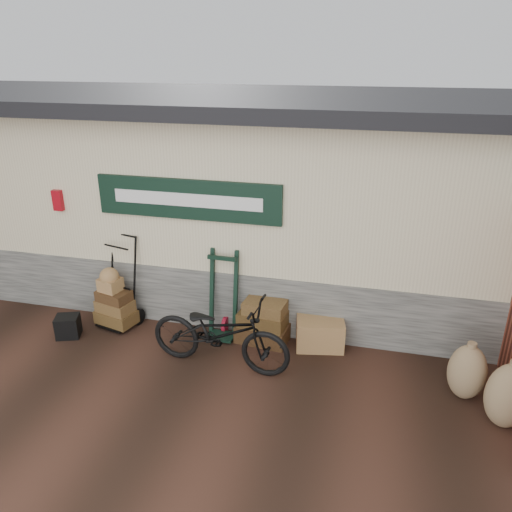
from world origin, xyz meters
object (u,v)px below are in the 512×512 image
(porter_trolley, at_px, (120,280))
(suitcase_stack, at_px, (263,321))
(green_barrow, at_px, (223,295))
(bicycle, at_px, (220,329))
(wicker_hamper, at_px, (320,334))
(black_trunk, at_px, (68,326))

(porter_trolley, bearing_deg, suitcase_stack, 13.96)
(green_barrow, bearing_deg, bicycle, -73.50)
(wicker_hamper, xyz_separation_m, black_trunk, (-3.53, -0.59, -0.05))
(green_barrow, relative_size, black_trunk, 4.00)
(suitcase_stack, bearing_deg, wicker_hamper, 1.85)
(bicycle, bearing_deg, porter_trolley, 71.84)
(wicker_hamper, xyz_separation_m, bicycle, (-1.19, -0.75, 0.33))
(wicker_hamper, bearing_deg, suitcase_stack, -178.15)
(porter_trolley, relative_size, bicycle, 0.74)
(green_barrow, xyz_separation_m, suitcase_stack, (0.58, -0.03, -0.32))
(green_barrow, relative_size, wicker_hamper, 1.99)
(green_barrow, height_order, black_trunk, green_barrow)
(green_barrow, xyz_separation_m, black_trunk, (-2.14, -0.59, -0.48))
(porter_trolley, xyz_separation_m, suitcase_stack, (2.16, -0.01, -0.38))
(green_barrow, height_order, wicker_hamper, green_barrow)
(porter_trolley, distance_m, green_barrow, 1.57)
(suitcase_stack, relative_size, wicker_hamper, 1.11)
(wicker_hamper, height_order, bicycle, bicycle)
(wicker_hamper, bearing_deg, bicycle, -147.67)
(suitcase_stack, bearing_deg, porter_trolley, 179.73)
(bicycle, bearing_deg, suitcase_stack, -23.63)
(suitcase_stack, xyz_separation_m, bicycle, (-0.39, -0.73, 0.23))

